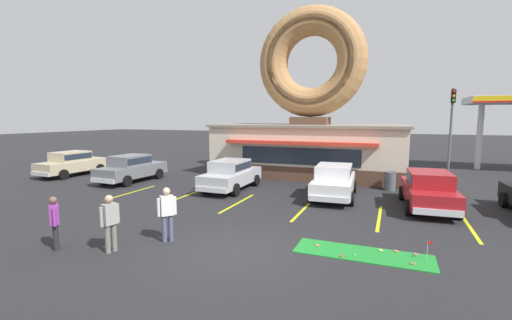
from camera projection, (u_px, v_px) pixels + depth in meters
name	position (u px, v px, depth m)	size (l,w,h in m)	color
ground_plane	(233.00, 250.00, 9.94)	(160.00, 160.00, 0.00)	#232326
donut_shop_building	(310.00, 119.00, 22.68)	(12.30, 6.75, 10.96)	brown
putting_mat	(363.00, 254.00, 9.60)	(3.75, 1.18, 0.03)	#1E842D
mini_donut_near_left	(413.00, 264.00, 8.89)	(0.13, 0.13, 0.04)	#A5724C
mini_donut_near_right	(317.00, 245.00, 10.16)	(0.13, 0.13, 0.04)	#D17F47
mini_donut_mid_left	(381.00, 250.00, 9.79)	(0.13, 0.13, 0.04)	#E5C666
mini_donut_mid_centre	(396.00, 251.00, 9.71)	(0.13, 0.13, 0.04)	#D17F47
mini_donut_mid_right	(342.00, 256.00, 9.38)	(0.13, 0.13, 0.04)	brown
mini_donut_far_left	(416.00, 254.00, 9.50)	(0.13, 0.13, 0.04)	#D8667F
golf_ball	(355.00, 255.00, 9.46)	(0.04, 0.04, 0.04)	white
putting_flag_pin	(429.00, 246.00, 9.05)	(0.13, 0.01, 0.55)	silver
car_grey	(131.00, 167.00, 20.43)	(2.05, 4.59, 1.60)	slate
car_white	(334.00, 180.00, 16.29)	(2.19, 4.66, 1.60)	silver
car_champagne	(72.00, 162.00, 22.61)	(2.12, 4.63, 1.60)	#BCAD89
car_silver	(231.00, 174.00, 18.14)	(2.00, 4.57, 1.60)	#B2B5BA
car_red	(428.00, 188.00, 14.31)	(2.21, 4.67, 1.60)	maroon
pedestrian_blue_sweater_man	(110.00, 221.00, 9.68)	(0.32, 0.58, 1.66)	slate
pedestrian_hooded_kid	(167.00, 212.00, 10.51)	(0.43, 0.48, 1.70)	#474C66
pedestrian_leather_jacket_man	(55.00, 221.00, 9.88)	(0.49, 0.42, 1.57)	#232328
trash_bin	(390.00, 181.00, 18.03)	(0.57, 0.57, 0.97)	#51565B
traffic_light_pole	(452.00, 119.00, 23.29)	(0.28, 0.47, 5.80)	#595B60
parking_stripe_far_left	(132.00, 192.00, 17.57)	(0.12, 3.60, 0.01)	yellow
parking_stripe_left	(181.00, 197.00, 16.46)	(0.12, 3.60, 0.01)	yellow
parking_stripe_mid_left	(238.00, 203.00, 15.34)	(0.12, 3.60, 0.01)	yellow
parking_stripe_centre	(303.00, 210.00, 14.23)	(0.12, 3.60, 0.01)	yellow
parking_stripe_mid_right	(379.00, 218.00, 13.12)	(0.12, 3.60, 0.01)	yellow
parking_stripe_right	(470.00, 227.00, 12.01)	(0.12, 3.60, 0.01)	yellow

